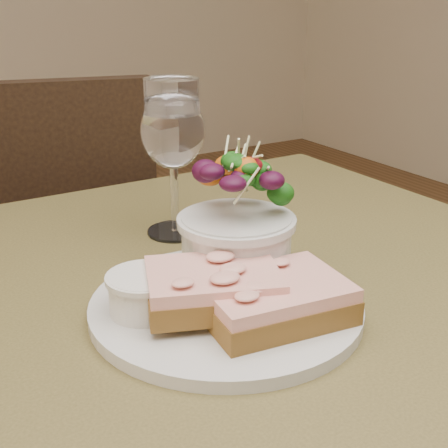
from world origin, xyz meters
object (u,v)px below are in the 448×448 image
sandwich_front (274,299)px  wine_glass (173,135)px  cafe_table (234,378)px  ramekin (145,291)px  sandwich_back (213,287)px  chair_far (49,361)px  dinner_plate (226,306)px  salad_bowl (236,218)px

sandwich_front → wine_glass: (0.03, 0.25, 0.09)m
cafe_table → wine_glass: (0.02, 0.17, 0.22)m
sandwich_front → ramekin: size_ratio=2.11×
sandwich_back → sandwich_front: bearing=-19.2°
cafe_table → chair_far: size_ratio=0.89×
cafe_table → dinner_plate: bearing=-134.5°
sandwich_back → cafe_table: bearing=61.0°
chair_far → wine_glass: size_ratio=5.14×
salad_bowl → ramekin: bearing=-167.5°
sandwich_front → sandwich_back: (-0.04, 0.04, 0.01)m
dinner_plate → ramekin: 0.08m
dinner_plate → chair_far: bearing=89.7°
chair_far → wine_glass: bearing=109.9°
salad_bowl → wine_glass: wine_glass is taller
cafe_table → ramekin: 0.17m
dinner_plate → wine_glass: size_ratio=1.46×
sandwich_front → ramekin: bearing=150.9°
dinner_plate → sandwich_back: (-0.02, -0.01, 0.03)m
sandwich_back → chair_far: bearing=109.7°
cafe_table → dinner_plate: 0.11m
chair_far → sandwich_front: chair_far is taller
cafe_table → chair_far: (-0.02, 0.69, -0.36)m
chair_far → wine_glass: 0.78m
sandwich_front → cafe_table: bearing=91.5°
cafe_table → salad_bowl: 0.17m
dinner_plate → wine_glass: (0.05, 0.20, 0.12)m
cafe_table → dinner_plate: (-0.03, -0.03, 0.11)m
cafe_table → salad_bowl: salad_bowl is taller
ramekin → sandwich_back: bearing=-32.4°
chair_far → ramekin: 0.85m
cafe_table → sandwich_back: size_ratio=5.61×
chair_far → dinner_plate: 0.85m
sandwich_back → wine_glass: 0.24m
dinner_plate → ramekin: bearing=163.0°
sandwich_front → salad_bowl: size_ratio=1.08×
chair_far → ramekin: (-0.08, -0.69, 0.49)m
cafe_table → sandwich_front: 0.15m
ramekin → wine_glass: wine_glass is taller
sandwich_front → salad_bowl: (0.02, 0.09, 0.04)m
cafe_table → chair_far: 0.77m
salad_bowl → cafe_table: bearing=-125.8°
cafe_table → ramekin: (-0.10, -0.01, 0.13)m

